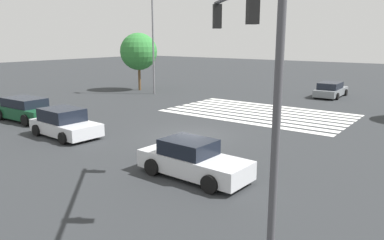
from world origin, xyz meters
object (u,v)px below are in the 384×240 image
Objects in this scene: car_2 at (65,123)px; car_3 at (331,90)px; car_0 at (193,160)px; street_light_pole_a at (153,35)px; car_1 at (26,109)px; traffic_signal_mast at (251,55)px; tree_corner_b at (139,52)px.

car_2 is 0.89× the size of car_3.
street_light_pole_a is (15.99, -15.43, 4.86)m from car_0.
street_light_pole_a is at bearing 118.64° from car_3.
car_0 is at bearing -8.30° from car_1.
tree_corner_b is (22.56, -18.86, -0.90)m from traffic_signal_mast.
tree_corner_b reaches higher than car_1.
tree_corner_b reaches higher than car_3.
car_0 is 0.93× the size of car_3.
car_0 is 0.94× the size of car_1.
street_light_pole_a is (1.32, -13.73, 4.80)m from car_1.
traffic_signal_mast reaches higher than car_2.
street_light_pole_a is at bearing 93.77° from car_1.
car_3 is (1.88, -23.58, -0.02)m from car_0.
car_1 is (14.68, -1.70, 0.06)m from car_0.
car_2 is at bearing 114.85° from street_light_pole_a.
traffic_signal_mast is 29.42m from tree_corner_b.
car_1 is 1.12× the size of car_2.
car_2 reaches higher than car_3.
street_light_pole_a is at bearing 159.53° from tree_corner_b.
car_1 reaches higher than car_0.
traffic_signal_mast is 26.78m from car_3.
car_1 is 15.79m from tree_corner_b.
car_3 is at bearing -157.67° from tree_corner_b.
car_1 is 0.99× the size of car_3.
traffic_signal_mast is 0.71× the size of street_light_pole_a.
car_0 is 0.78× the size of tree_corner_b.
car_0 is at bearing 138.95° from tree_corner_b.
tree_corner_b reaches higher than car_2.
car_2 is at bearing 31.32° from traffic_signal_mast.
car_0 is (3.56, -2.31, -4.13)m from traffic_signal_mast.
street_light_pole_a is at bearing 138.19° from car_0.
car_2 is at bearing 160.77° from car_3.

